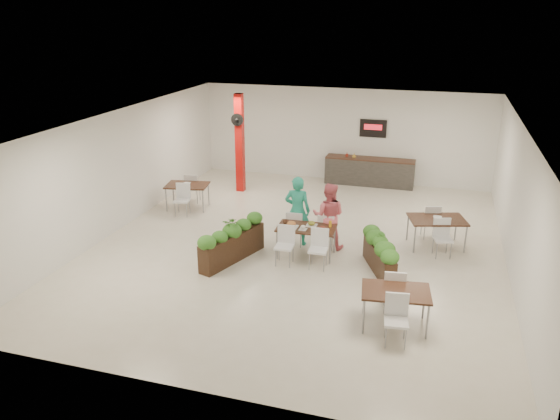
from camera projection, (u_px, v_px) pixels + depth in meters
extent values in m
plane|color=beige|center=(299.00, 245.00, 13.97)|extent=(12.00, 12.00, 0.00)
cube|color=white|center=(344.00, 135.00, 18.82)|extent=(10.00, 0.10, 3.20)
cube|color=white|center=(196.00, 303.00, 8.02)|extent=(10.00, 0.10, 3.20)
cube|color=white|center=(121.00, 169.00, 14.76)|extent=(0.10, 12.00, 3.20)
cube|color=white|center=(518.00, 205.00, 12.08)|extent=(0.10, 12.00, 3.20)
cube|color=white|center=(301.00, 121.00, 12.87)|extent=(10.00, 12.00, 0.04)
cube|color=#B60F0C|center=(240.00, 143.00, 17.65)|extent=(0.25, 0.25, 3.20)
cylinder|color=black|center=(237.00, 120.00, 17.21)|extent=(0.40, 0.06, 0.40)
sphere|color=black|center=(237.00, 120.00, 17.17)|extent=(0.12, 0.12, 0.12)
cube|color=#2B2827|center=(369.00, 172.00, 18.63)|extent=(3.00, 0.60, 0.90)
cube|color=black|center=(370.00, 159.00, 18.47)|extent=(3.00, 0.62, 0.04)
cube|color=black|center=(373.00, 128.00, 18.41)|extent=(0.90, 0.04, 0.60)
cube|color=red|center=(373.00, 127.00, 18.37)|extent=(0.60, 0.02, 0.18)
imported|color=maroon|center=(347.00, 154.00, 18.65)|extent=(0.09, 0.09, 0.19)
imported|color=gold|center=(354.00, 155.00, 18.58)|extent=(0.13, 0.13, 0.17)
cube|color=black|center=(306.00, 228.00, 13.11)|extent=(1.43, 0.86, 0.04)
cylinder|color=gray|center=(277.00, 245.00, 13.07)|extent=(0.04, 0.04, 0.71)
cylinder|color=gray|center=(330.00, 250.00, 12.78)|extent=(0.04, 0.04, 0.71)
cylinder|color=gray|center=(284.00, 234.00, 13.69)|extent=(0.04, 0.04, 0.71)
cylinder|color=gray|center=(334.00, 239.00, 13.40)|extent=(0.04, 0.04, 0.71)
cube|color=white|center=(296.00, 228.00, 13.84)|extent=(0.44, 0.44, 0.05)
cube|color=white|center=(294.00, 222.00, 13.58)|extent=(0.42, 0.06, 0.45)
cylinder|color=gray|center=(303.00, 235.00, 14.04)|extent=(0.02, 0.02, 0.43)
cylinder|color=gray|center=(290.00, 233.00, 14.11)|extent=(0.02, 0.02, 0.43)
cylinder|color=gray|center=(301.00, 240.00, 13.73)|extent=(0.02, 0.02, 0.43)
cylinder|color=gray|center=(287.00, 238.00, 13.81)|extent=(0.02, 0.02, 0.43)
cube|color=white|center=(327.00, 231.00, 13.66)|extent=(0.44, 0.44, 0.05)
cube|color=white|center=(326.00, 224.00, 13.40)|extent=(0.42, 0.06, 0.45)
cylinder|color=gray|center=(334.00, 238.00, 13.85)|extent=(0.02, 0.02, 0.43)
cylinder|color=gray|center=(321.00, 236.00, 13.93)|extent=(0.02, 0.02, 0.43)
cylinder|color=gray|center=(332.00, 243.00, 13.54)|extent=(0.02, 0.02, 0.43)
cylinder|color=gray|center=(319.00, 242.00, 13.62)|extent=(0.02, 0.02, 0.43)
cube|color=white|center=(284.00, 247.00, 12.75)|extent=(0.44, 0.44, 0.05)
cube|color=white|center=(286.00, 234.00, 12.83)|extent=(0.42, 0.06, 0.45)
cylinder|color=gray|center=(276.00, 258.00, 12.71)|extent=(0.02, 0.02, 0.43)
cylinder|color=gray|center=(290.00, 260.00, 12.63)|extent=(0.02, 0.02, 0.43)
cylinder|color=gray|center=(279.00, 252.00, 13.02)|extent=(0.02, 0.02, 0.43)
cylinder|color=gray|center=(293.00, 254.00, 12.94)|extent=(0.02, 0.02, 0.43)
cube|color=white|center=(318.00, 250.00, 12.56)|extent=(0.44, 0.44, 0.05)
cube|color=white|center=(320.00, 237.00, 12.65)|extent=(0.42, 0.06, 0.45)
cylinder|color=gray|center=(309.00, 262.00, 12.53)|extent=(0.02, 0.02, 0.43)
cylinder|color=gray|center=(324.00, 263.00, 12.45)|extent=(0.02, 0.02, 0.43)
cylinder|color=gray|center=(312.00, 256.00, 12.84)|extent=(0.02, 0.02, 0.43)
cylinder|color=gray|center=(326.00, 257.00, 12.76)|extent=(0.02, 0.02, 0.43)
cube|color=white|center=(291.00, 227.00, 13.09)|extent=(0.31, 0.31, 0.01)
ellipsoid|color=brown|center=(291.00, 224.00, 13.06)|extent=(0.22, 0.22, 0.13)
cube|color=white|center=(312.00, 225.00, 13.18)|extent=(0.27, 0.27, 0.01)
ellipsoid|color=#C28322|center=(312.00, 223.00, 13.16)|extent=(0.18, 0.18, 0.11)
cube|color=white|center=(322.00, 230.00, 12.90)|extent=(0.27, 0.27, 0.01)
ellipsoid|color=#4D1D0F|center=(322.00, 228.00, 12.88)|extent=(0.16, 0.16, 0.10)
cube|color=white|center=(303.00, 229.00, 12.94)|extent=(0.19, 0.19, 0.01)
ellipsoid|color=white|center=(303.00, 228.00, 12.93)|extent=(0.12, 0.12, 0.07)
cylinder|color=orange|center=(330.00, 224.00, 13.08)|extent=(0.07, 0.07, 0.15)
imported|color=brown|center=(285.00, 222.00, 13.30)|extent=(0.12, 0.12, 0.10)
imported|color=teal|center=(297.00, 211.00, 13.74)|extent=(0.67, 0.46, 1.80)
imported|color=#EC6976|center=(329.00, 216.00, 13.54)|extent=(0.85, 0.68, 1.69)
cube|color=black|center=(232.00, 247.00, 12.99)|extent=(0.98, 2.03, 0.68)
ellipsoid|color=#1D5919|center=(207.00, 241.00, 12.17)|extent=(0.40, 0.40, 0.32)
ellipsoid|color=#1D5919|center=(220.00, 235.00, 12.50)|extent=(0.40, 0.40, 0.32)
ellipsoid|color=#1D5919|center=(232.00, 229.00, 12.84)|extent=(0.40, 0.40, 0.32)
ellipsoid|color=#1D5919|center=(244.00, 224.00, 13.17)|extent=(0.40, 0.40, 0.32)
ellipsoid|color=#1D5919|center=(255.00, 219.00, 13.50)|extent=(0.40, 0.40, 0.32)
imported|color=#1D5919|center=(232.00, 225.00, 12.80)|extent=(0.40, 0.34, 0.44)
cube|color=black|center=(379.00, 260.00, 12.47)|extent=(0.95, 1.70, 0.58)
ellipsoid|color=#1D5919|center=(390.00, 256.00, 11.66)|extent=(0.40, 0.40, 0.32)
ellipsoid|color=#1D5919|center=(385.00, 250.00, 11.99)|extent=(0.40, 0.40, 0.32)
ellipsoid|color=#1D5919|center=(380.00, 243.00, 12.33)|extent=(0.40, 0.40, 0.32)
ellipsoid|color=#1D5919|center=(376.00, 237.00, 12.66)|extent=(0.40, 0.40, 0.32)
ellipsoid|color=#1D5919|center=(372.00, 231.00, 12.99)|extent=(0.40, 0.40, 0.32)
imported|color=#1D5919|center=(380.00, 240.00, 12.30)|extent=(0.21, 0.21, 0.37)
cube|color=black|center=(187.00, 185.00, 16.31)|extent=(1.36, 1.03, 0.04)
cylinder|color=gray|center=(166.00, 200.00, 16.17)|extent=(0.04, 0.04, 0.71)
cylinder|color=gray|center=(203.00, 201.00, 16.06)|extent=(0.04, 0.04, 0.71)
cylinder|color=gray|center=(173.00, 193.00, 16.83)|extent=(0.04, 0.04, 0.71)
cylinder|color=gray|center=(209.00, 194.00, 16.71)|extent=(0.04, 0.04, 0.71)
cube|color=white|center=(193.00, 188.00, 16.97)|extent=(0.49, 0.49, 0.05)
cube|color=white|center=(191.00, 182.00, 16.71)|extent=(0.42, 0.11, 0.45)
cylinder|color=gray|center=(200.00, 194.00, 17.19)|extent=(0.02, 0.02, 0.43)
cylinder|color=gray|center=(189.00, 193.00, 17.23)|extent=(0.02, 0.02, 0.43)
cylinder|color=gray|center=(197.00, 197.00, 16.87)|extent=(0.02, 0.02, 0.43)
cylinder|color=gray|center=(186.00, 197.00, 16.91)|extent=(0.02, 0.02, 0.43)
cube|color=white|center=(182.00, 200.00, 15.85)|extent=(0.49, 0.49, 0.05)
cube|color=white|center=(183.00, 190.00, 15.94)|extent=(0.42, 0.11, 0.45)
cylinder|color=gray|center=(175.00, 210.00, 15.79)|extent=(0.02, 0.02, 0.43)
cylinder|color=gray|center=(187.00, 210.00, 15.75)|extent=(0.02, 0.02, 0.43)
cylinder|color=gray|center=(179.00, 206.00, 16.11)|extent=(0.02, 0.02, 0.43)
cylinder|color=gray|center=(190.00, 206.00, 16.07)|extent=(0.02, 0.02, 0.43)
imported|color=white|center=(187.00, 184.00, 16.30)|extent=(0.22, 0.22, 0.05)
cube|color=black|center=(437.00, 219.00, 13.63)|extent=(1.57, 1.26, 0.04)
cylinder|color=gray|center=(415.00, 239.00, 13.39)|extent=(0.04, 0.04, 0.71)
cylinder|color=gray|center=(465.00, 239.00, 13.39)|extent=(0.04, 0.04, 0.71)
cylinder|color=gray|center=(408.00, 227.00, 14.14)|extent=(0.04, 0.04, 0.71)
cylinder|color=gray|center=(456.00, 227.00, 14.13)|extent=(0.04, 0.04, 0.71)
cube|color=white|center=(430.00, 221.00, 14.29)|extent=(0.52, 0.52, 0.05)
cube|color=white|center=(433.00, 215.00, 14.03)|extent=(0.41, 0.16, 0.45)
cylinder|color=gray|center=(434.00, 227.00, 14.53)|extent=(0.02, 0.02, 0.43)
cylinder|color=gray|center=(421.00, 227.00, 14.53)|extent=(0.02, 0.02, 0.43)
cylinder|color=gray|center=(437.00, 232.00, 14.21)|extent=(0.02, 0.02, 0.43)
cylinder|color=gray|center=(424.00, 232.00, 14.21)|extent=(0.02, 0.02, 0.43)
cube|color=white|center=(443.00, 239.00, 13.17)|extent=(0.52, 0.52, 0.05)
cube|color=white|center=(442.00, 227.00, 13.26)|extent=(0.41, 0.16, 0.45)
cylinder|color=gray|center=(437.00, 251.00, 13.09)|extent=(0.02, 0.02, 0.43)
cylinder|color=gray|center=(451.00, 251.00, 13.09)|extent=(0.02, 0.02, 0.43)
cylinder|color=gray|center=(433.00, 245.00, 13.41)|extent=(0.02, 0.02, 0.43)
cylinder|color=gray|center=(447.00, 245.00, 13.41)|extent=(0.02, 0.02, 0.43)
imported|color=white|center=(437.00, 218.00, 13.62)|extent=(0.22, 0.22, 0.05)
cube|color=black|center=(396.00, 292.00, 10.13)|extent=(1.36, 1.00, 0.04)
cylinder|color=gray|center=(364.00, 317.00, 10.01)|extent=(0.04, 0.04, 0.71)
cylinder|color=gray|center=(427.00, 322.00, 9.84)|extent=(0.04, 0.04, 0.71)
cylinder|color=gray|center=(364.00, 298.00, 10.68)|extent=(0.04, 0.04, 0.71)
cylinder|color=gray|center=(424.00, 302.00, 10.51)|extent=(0.04, 0.04, 0.71)
cube|color=white|center=(394.00, 290.00, 10.78)|extent=(0.47, 0.47, 0.05)
cube|color=white|center=(395.00, 283.00, 10.52)|extent=(0.42, 0.09, 0.45)
cylinder|color=gray|center=(401.00, 297.00, 11.00)|extent=(0.02, 0.02, 0.43)
cylinder|color=gray|center=(384.00, 295.00, 11.05)|extent=(0.02, 0.02, 0.43)
cylinder|color=gray|center=(402.00, 305.00, 10.68)|extent=(0.02, 0.02, 0.43)
cylinder|color=gray|center=(384.00, 304.00, 10.73)|extent=(0.02, 0.02, 0.43)
cube|color=white|center=(396.00, 322.00, 9.67)|extent=(0.47, 0.47, 0.05)
cube|color=white|center=(397.00, 304.00, 9.76)|extent=(0.42, 0.09, 0.45)
cylinder|color=gray|center=(386.00, 338.00, 9.62)|extent=(0.02, 0.02, 0.43)
cylinder|color=gray|center=(405.00, 339.00, 9.57)|extent=(0.02, 0.02, 0.43)
cylinder|color=gray|center=(385.00, 327.00, 9.93)|extent=(0.02, 0.02, 0.43)
cylinder|color=gray|center=(404.00, 329.00, 9.88)|extent=(0.02, 0.02, 0.43)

